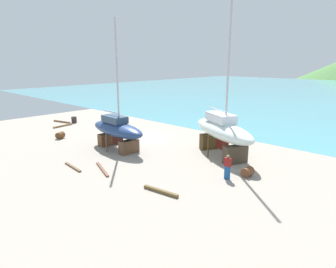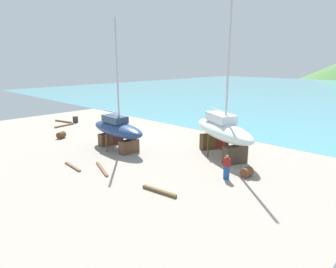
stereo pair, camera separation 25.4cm
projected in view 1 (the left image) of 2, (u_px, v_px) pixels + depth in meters
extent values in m
plane|color=gray|center=(115.00, 144.00, 26.96)|extent=(39.25, 39.25, 0.00)
cube|color=teal|center=(324.00, 92.00, 72.09)|extent=(130.12, 108.40, 0.01)
cube|color=#443829|center=(235.00, 154.00, 21.73)|extent=(1.45, 1.95, 1.35)
cube|color=#4B371C|center=(210.00, 141.00, 25.34)|extent=(1.45, 1.95, 1.35)
cylinder|color=#48412B|center=(235.00, 143.00, 23.89)|extent=(0.12, 0.12, 1.83)
cylinder|color=#4D381C|center=(208.00, 146.00, 23.07)|extent=(0.12, 0.12, 1.83)
ellipsoid|color=white|center=(223.00, 130.00, 23.18)|extent=(8.10, 5.63, 1.38)
cube|color=#55160D|center=(222.00, 144.00, 23.47)|extent=(1.73, 0.93, 0.97)
cube|color=white|center=(221.00, 118.00, 23.31)|extent=(3.16, 2.51, 0.69)
cylinder|color=silver|center=(229.00, 51.00, 21.32)|extent=(0.16, 0.16, 11.09)
cylinder|color=#BABCC4|center=(217.00, 110.00, 23.72)|extent=(2.53, 1.36, 0.11)
cube|color=brown|center=(129.00, 147.00, 24.09)|extent=(0.78, 1.71, 1.13)
cube|color=brown|center=(108.00, 139.00, 26.40)|extent=(0.78, 1.71, 1.13)
cylinder|color=brown|center=(128.00, 138.00, 25.97)|extent=(0.12, 0.12, 1.55)
cylinder|color=brown|center=(106.00, 143.00, 24.42)|extent=(0.12, 0.12, 1.55)
ellipsoid|color=navy|center=(117.00, 129.00, 24.95)|extent=(6.68, 2.42, 1.20)
cube|color=#4F1F19|center=(118.00, 141.00, 25.20)|extent=(1.58, 0.16, 0.84)
cube|color=navy|center=(115.00, 119.00, 24.97)|extent=(2.43, 1.37, 0.60)
cylinder|color=#BDB5C1|center=(117.00, 73.00, 23.54)|extent=(0.15, 0.15, 8.54)
cylinder|color=silver|center=(111.00, 112.00, 25.17)|extent=(2.31, 0.22, 0.11)
cube|color=#1B4C8A|center=(227.00, 173.00, 18.81)|extent=(0.36, 0.24, 0.89)
cube|color=maroon|center=(228.00, 162.00, 18.63)|extent=(0.46, 0.29, 0.56)
sphere|color=olive|center=(228.00, 156.00, 18.53)|extent=(0.22, 0.22, 0.22)
cylinder|color=#322A2C|center=(74.00, 120.00, 36.15)|extent=(0.90, 0.90, 0.77)
cylinder|color=brown|center=(114.00, 125.00, 33.44)|extent=(0.97, 0.92, 0.57)
cylinder|color=#58361B|center=(60.00, 135.00, 28.79)|extent=(0.93, 0.98, 0.65)
cylinder|color=brown|center=(247.00, 172.00, 19.29)|extent=(0.66, 0.78, 0.63)
cube|color=brown|center=(73.00, 167.00, 20.87)|extent=(2.38, 0.34, 0.12)
cube|color=brown|center=(161.00, 191.00, 16.89)|extent=(2.40, 0.54, 0.19)
cube|color=brown|center=(63.00, 126.00, 34.14)|extent=(0.59, 2.55, 0.19)
cube|color=brown|center=(62.00, 122.00, 36.41)|extent=(2.80, 0.89, 0.20)
cube|color=brown|center=(102.00, 169.00, 20.45)|extent=(2.83, 1.20, 0.11)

